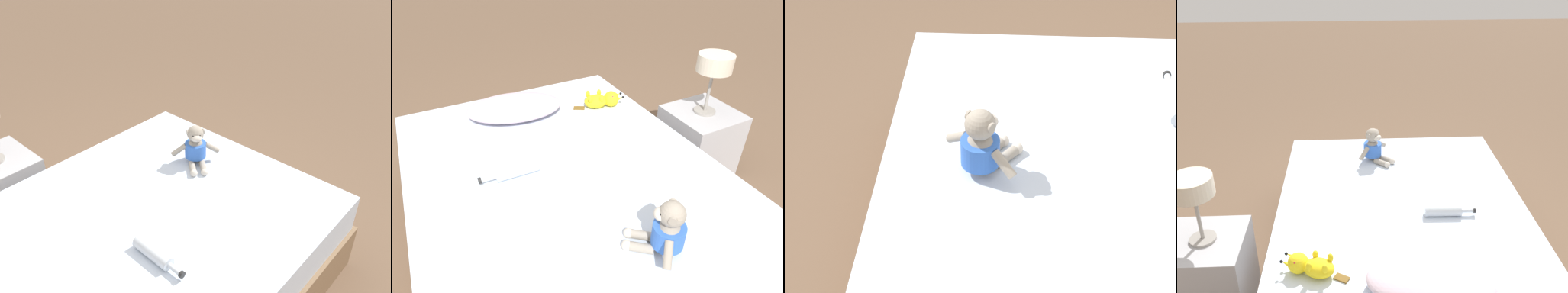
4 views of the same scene
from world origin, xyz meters
TOP-DOWN VIEW (x-y plane):
  - bed at (0.00, 0.00)m, footprint 1.49×1.95m
  - plush_monkey at (0.13, -0.62)m, footprint 0.25×0.26m
  - glass_bottle at (-0.23, 0.05)m, footprint 0.29×0.07m
  - nightstand at (1.09, 0.16)m, footprint 0.43×0.43m

SIDE VIEW (x-z plane):
  - nightstand at x=1.09m, z-range 0.00..0.47m
  - bed at x=0.00m, z-range 0.00..0.50m
  - glass_bottle at x=-0.23m, z-range 0.50..0.57m
  - plush_monkey at x=0.13m, z-range 0.48..0.72m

